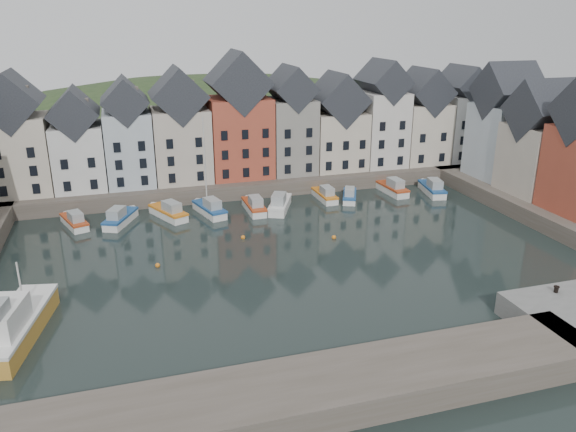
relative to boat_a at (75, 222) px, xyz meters
name	(u,v)px	position (x,y,z in m)	size (l,w,h in m)	color
ground	(297,262)	(22.66, -17.64, -0.68)	(260.00, 260.00, 0.00)	black
far_quay	(237,178)	(22.66, 12.36, 0.32)	(90.00, 16.00, 2.00)	#4C443A
right_quay	(569,210)	(59.66, -14.64, 0.32)	(14.00, 54.00, 2.00)	#4C443A
near_wall	(253,404)	(12.66, -39.64, 0.32)	(50.00, 6.00, 2.00)	#4C443A
hillside	(214,234)	(22.67, 38.36, -18.64)	(153.60, 70.40, 64.00)	#22351A
far_terrace	(260,127)	(25.87, 10.36, 8.19)	(72.37, 8.16, 17.78)	beige
right_terrace	(544,141)	(58.66, -9.57, 8.23)	(8.30, 24.25, 16.36)	#ABB6BE
mooring_buoys	(248,246)	(18.66, -12.31, -0.53)	(20.50, 5.50, 0.50)	orange
boat_a	(75,222)	(0.00, 0.00, 0.00)	(3.72, 6.26, 2.30)	silver
boat_b	(120,218)	(5.27, -0.58, 0.06)	(4.57, 6.79, 2.51)	silver
boat_c	(169,212)	(11.24, -0.07, 0.08)	(4.62, 6.90, 2.55)	silver
boat_d	(210,208)	(16.42, -0.28, 0.14)	(3.73, 6.94, 12.68)	silver
boat_e	(254,206)	(22.14, -0.83, 0.05)	(2.01, 6.43, 2.47)	silver
boat_f	(280,204)	(25.48, -1.19, 0.12)	(4.91, 7.29, 2.69)	silver
boat_g	(325,195)	(32.70, 1.18, 0.00)	(1.95, 6.02, 2.30)	silver
boat_h	(350,196)	(35.88, 0.03, -0.04)	(3.90, 5.89, 2.18)	silver
boat_i	(392,188)	(43.06, 1.34, 0.08)	(2.47, 6.82, 2.58)	silver
boat_j	(432,189)	(48.43, -0.63, 0.09)	(3.40, 7.05, 2.60)	silver
large_vessel	(14,326)	(-3.06, -25.67, 0.72)	(5.41, 11.89, 5.98)	gold
mooring_bollard	(556,289)	(40.39, -34.14, 1.63)	(0.48, 0.48, 0.56)	black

